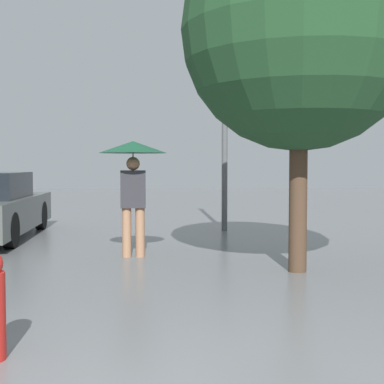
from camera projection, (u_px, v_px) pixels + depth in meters
pedestrian at (133, 164)px, 8.15m from camera, size 1.03×1.03×1.78m
tree at (300, 33)px, 6.93m from camera, size 3.10×3.10×4.69m
street_lamp at (225, 108)px, 11.40m from camera, size 0.24×0.24×4.68m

